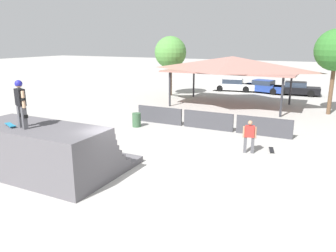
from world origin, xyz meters
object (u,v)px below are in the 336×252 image
object	(u,v)px
skateboard_on_ground	(271,150)
parked_car_white	(233,85)
skateboard_on_deck	(10,125)
bystander_walking	(249,135)
parked_car_black	(296,89)
tree_beside_pavilion	(336,50)
skater_on_deck	(21,101)
tree_far_back	(171,53)
trash_bin	(137,120)
parked_car_blue	(264,87)

from	to	relation	value
skateboard_on_ground	parked_car_white	world-z (taller)	parked_car_white
skateboard_on_deck	bystander_walking	xyz separation A→B (m)	(7.45, 6.81, -1.20)
parked_car_white	parked_car_black	xyz separation A→B (m)	(6.18, 0.12, 0.00)
skateboard_on_ground	tree_beside_pavilion	distance (m)	11.34
skater_on_deck	skateboard_on_deck	bearing A→B (deg)	-156.16
skateboard_on_ground	parked_car_black	bearing A→B (deg)	-11.49
parked_car_black	bystander_walking	bearing A→B (deg)	-95.08
tree_far_back	trash_bin	bearing A→B (deg)	-73.79
skateboard_on_deck	parked_car_black	xyz separation A→B (m)	(7.63, 25.81, -1.47)
parked_car_white	parked_car_blue	xyz separation A→B (m)	(3.09, 0.23, -0.00)
skateboard_on_deck	trash_bin	xyz separation A→B (m)	(0.17, 8.58, -1.65)
bystander_walking	parked_car_white	world-z (taller)	bystander_walking
parked_car_black	skateboard_on_ground	bearing A→B (deg)	-92.19
trash_bin	parked_car_blue	xyz separation A→B (m)	(4.37, 17.35, 0.18)
bystander_walking	skateboard_on_ground	distance (m)	1.44
trash_bin	skateboard_on_ground	bearing A→B (deg)	-7.10
tree_beside_pavilion	skater_on_deck	bearing A→B (deg)	-119.47
tree_beside_pavilion	parked_car_blue	xyz separation A→B (m)	(-6.10, 8.18, -3.87)
skateboard_on_ground	trash_bin	bearing A→B (deg)	69.06
parked_car_white	parked_car_blue	world-z (taller)	same
tree_far_back	trash_bin	xyz separation A→B (m)	(3.39, -11.65, -3.61)
skateboard_on_deck	tree_far_back	bearing A→B (deg)	122.49
skateboard_on_ground	parked_car_white	size ratio (longest dim) A/B	0.17
skater_on_deck	parked_car_white	distance (m)	25.78
trash_bin	parked_car_blue	size ratio (longest dim) A/B	0.19
parked_car_blue	parked_car_black	xyz separation A→B (m)	(3.09, -0.11, 0.00)
skater_on_deck	skateboard_on_ground	world-z (taller)	skater_on_deck
skater_on_deck	skateboard_on_ground	distance (m)	11.18
parked_car_blue	trash_bin	bearing A→B (deg)	-92.22
tree_beside_pavilion	skateboard_on_deck	bearing A→B (deg)	-120.94
bystander_walking	trash_bin	distance (m)	7.50
skater_on_deck	parked_car_blue	xyz separation A→B (m)	(3.91, 25.88, -2.42)
tree_beside_pavilion	parked_car_white	distance (m)	12.75
parked_car_blue	parked_car_black	bearing A→B (deg)	9.79
skateboard_on_deck	bystander_walking	size ratio (longest dim) A/B	0.53
tree_far_back	tree_beside_pavilion	bearing A→B (deg)	-10.16
trash_bin	skater_on_deck	bearing A→B (deg)	-86.89
tree_beside_pavilion	tree_far_back	world-z (taller)	tree_beside_pavilion
skateboard_on_ground	parked_car_black	size ratio (longest dim) A/B	0.18
bystander_walking	tree_far_back	world-z (taller)	tree_far_back
tree_far_back	parked_car_white	size ratio (longest dim) A/B	1.22
parked_car_blue	parked_car_black	world-z (taller)	same
trash_bin	parked_car_white	bearing A→B (deg)	85.72
trash_bin	parked_car_blue	distance (m)	17.89
skater_on_deck	trash_bin	size ratio (longest dim) A/B	2.07
bystander_walking	tree_far_back	size ratio (longest dim) A/B	0.28
skateboard_on_ground	parked_car_black	xyz separation A→B (m)	(-0.75, 18.26, 0.54)
skateboard_on_ground	parked_car_blue	distance (m)	18.78
tree_beside_pavilion	parked_car_blue	size ratio (longest dim) A/B	1.35
skateboard_on_ground	tree_far_back	size ratio (longest dim) A/B	0.14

